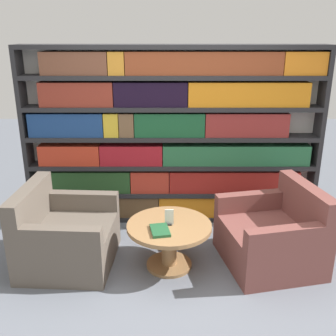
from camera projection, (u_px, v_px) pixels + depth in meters
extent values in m
plane|color=slate|center=(172.00, 278.00, 3.71)|extent=(14.00, 14.00, 0.00)
cube|color=silver|center=(171.00, 134.00, 4.69)|extent=(3.43, 0.05, 2.07)
cube|color=#262628|center=(26.00, 137.00, 4.57)|extent=(0.05, 0.30, 2.07)
cube|color=#262628|center=(316.00, 137.00, 4.58)|extent=(0.05, 0.30, 2.07)
cube|color=#262628|center=(171.00, 215.00, 4.91)|extent=(3.33, 0.30, 0.05)
cube|color=#262628|center=(171.00, 192.00, 4.80)|extent=(3.33, 0.30, 0.05)
cube|color=#262628|center=(171.00, 165.00, 4.69)|extent=(3.33, 0.30, 0.05)
cube|color=#262628|center=(171.00, 137.00, 4.57)|extent=(3.33, 0.30, 0.05)
cube|color=#262628|center=(171.00, 108.00, 4.46)|extent=(3.33, 0.30, 0.05)
cube|color=#262628|center=(171.00, 77.00, 4.34)|extent=(3.33, 0.30, 0.05)
cube|color=#262628|center=(171.00, 47.00, 4.24)|extent=(3.33, 0.30, 0.05)
cube|color=#205936|center=(84.00, 205.00, 4.83)|extent=(0.82, 0.20, 0.26)
cube|color=brown|center=(138.00, 205.00, 4.84)|extent=(0.49, 0.20, 0.26)
cube|color=orange|center=(192.00, 205.00, 4.84)|extent=(0.84, 0.20, 0.26)
cube|color=navy|center=(234.00, 205.00, 4.84)|extent=(0.18, 0.20, 0.26)
cube|color=orange|center=(273.00, 205.00, 4.84)|extent=(0.76, 0.20, 0.26)
cube|color=#254B24|center=(91.00, 181.00, 4.73)|extent=(0.94, 0.20, 0.27)
cube|color=#B63425|center=(149.00, 180.00, 4.73)|extent=(0.45, 0.20, 0.27)
cube|color=maroon|center=(232.00, 180.00, 4.73)|extent=(1.54, 0.20, 0.27)
cube|color=red|center=(69.00, 154.00, 4.61)|extent=(0.71, 0.20, 0.24)
cube|color=maroon|center=(130.00, 154.00, 4.62)|extent=(0.72, 0.20, 0.24)
cube|color=#276640|center=(234.00, 154.00, 4.62)|extent=(1.71, 0.20, 0.24)
cube|color=navy|center=(66.00, 124.00, 4.49)|extent=(0.85, 0.20, 0.27)
cube|color=gold|center=(111.00, 124.00, 4.50)|extent=(0.17, 0.20, 0.27)
cube|color=brown|center=(126.00, 124.00, 4.50)|extent=(0.17, 0.20, 0.27)
cube|color=#19512E|center=(168.00, 124.00, 4.50)|extent=(0.79, 0.20, 0.27)
cube|color=maroon|center=(245.00, 124.00, 4.50)|extent=(0.94, 0.20, 0.27)
cube|color=maroon|center=(76.00, 94.00, 4.38)|extent=(0.82, 0.20, 0.27)
cube|color=black|center=(150.00, 94.00, 4.38)|extent=(0.81, 0.20, 0.27)
cube|color=orange|center=(247.00, 94.00, 4.38)|extent=(1.34, 0.20, 0.27)
cube|color=brown|center=(73.00, 63.00, 4.27)|extent=(0.73, 0.20, 0.25)
cube|color=orange|center=(116.00, 63.00, 4.27)|extent=(0.18, 0.20, 0.25)
cube|color=brown|center=(202.00, 63.00, 4.27)|extent=(1.70, 0.20, 0.25)
cube|color=orange|center=(302.00, 63.00, 4.28)|extent=(0.46, 0.20, 0.25)
cube|color=brown|center=(69.00, 244.00, 3.91)|extent=(0.91, 0.95, 0.40)
cube|color=brown|center=(29.00, 207.00, 3.79)|extent=(0.19, 0.91, 0.40)
cube|color=brown|center=(60.00, 238.00, 3.43)|extent=(0.72, 0.16, 0.19)
cube|color=brown|center=(83.00, 201.00, 4.17)|extent=(0.72, 0.16, 0.19)
cube|color=brown|center=(268.00, 244.00, 3.91)|extent=(1.03, 1.06, 0.40)
cube|color=brown|center=(305.00, 204.00, 3.85)|extent=(0.32, 0.91, 0.40)
cube|color=brown|center=(247.00, 201.00, 4.16)|extent=(0.73, 0.27, 0.19)
cube|color=brown|center=(283.00, 238.00, 3.44)|extent=(0.73, 0.27, 0.19)
cylinder|color=olive|center=(168.00, 247.00, 3.84)|extent=(0.15, 0.15, 0.42)
cylinder|color=olive|center=(168.00, 264.00, 3.90)|extent=(0.45, 0.45, 0.03)
cylinder|color=olive|center=(168.00, 226.00, 3.76)|extent=(0.82, 0.82, 0.04)
cube|color=black|center=(168.00, 224.00, 3.75)|extent=(0.05, 0.06, 0.01)
cube|color=silver|center=(168.00, 217.00, 3.73)|extent=(0.08, 0.01, 0.16)
cube|color=#1E512D|center=(159.00, 230.00, 3.62)|extent=(0.20, 0.27, 0.03)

